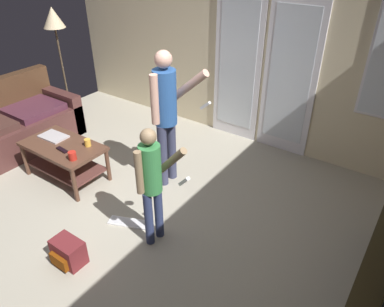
% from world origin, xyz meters
% --- Properties ---
extents(ground_plane, '(5.81, 4.68, 0.02)m').
position_xyz_m(ground_plane, '(0.00, 0.00, -0.01)').
color(ground_plane, '#A59F8C').
extents(wall_back_with_doors, '(5.81, 0.09, 2.92)m').
position_xyz_m(wall_back_with_doors, '(0.09, 2.31, 1.41)').
color(wall_back_with_doors, beige).
rests_on(wall_back_with_doors, ground_plane).
extents(leather_couch, '(0.86, 1.83, 0.92)m').
position_xyz_m(leather_couch, '(-2.24, 0.10, 0.31)').
color(leather_couch, '#4C2A27').
rests_on(leather_couch, ground_plane).
extents(coffee_table, '(1.01, 0.57, 0.47)m').
position_xyz_m(coffee_table, '(-1.03, 0.08, 0.34)').
color(coffee_table, brown).
rests_on(coffee_table, ground_plane).
extents(person_adult, '(0.60, 0.44, 1.62)m').
position_xyz_m(person_adult, '(0.05, 0.75, 0.97)').
color(person_adult, '#373A55').
rests_on(person_adult, ground_plane).
extents(person_child, '(0.45, 0.34, 1.24)m').
position_xyz_m(person_child, '(0.57, -0.12, 0.74)').
color(person_child, navy).
rests_on(person_child, ground_plane).
extents(floor_lamp, '(0.32, 0.32, 1.71)m').
position_xyz_m(floor_lamp, '(-2.53, 1.34, 1.46)').
color(floor_lamp, '#2A3330').
rests_on(floor_lamp, ground_plane).
extents(backpack, '(0.30, 0.23, 0.25)m').
position_xyz_m(backpack, '(0.10, -0.81, 0.12)').
color(backpack, maroon).
rests_on(backpack, ground_plane).
extents(loose_keyboard, '(0.46, 0.29, 0.02)m').
position_xyz_m(loose_keyboard, '(0.19, -0.11, 0.01)').
color(loose_keyboard, white).
rests_on(loose_keyboard, ground_plane).
extents(laptop_closed, '(0.35, 0.24, 0.02)m').
position_xyz_m(laptop_closed, '(-1.27, 0.14, 0.48)').
color(laptop_closed, '#BBB3B5').
rests_on(laptop_closed, coffee_table).
extents(cup_near_edge, '(0.07, 0.07, 0.09)m').
position_xyz_m(cup_near_edge, '(-0.75, 0.24, 0.51)').
color(cup_near_edge, gold).
rests_on(cup_near_edge, coffee_table).
extents(cup_by_laptop, '(0.09, 0.09, 0.10)m').
position_xyz_m(cup_by_laptop, '(-0.66, -0.06, 0.51)').
color(cup_by_laptop, red).
rests_on(cup_by_laptop, coffee_table).
extents(tv_remote_black, '(0.17, 0.06, 0.02)m').
position_xyz_m(tv_remote_black, '(-0.92, -0.01, 0.48)').
color(tv_remote_black, black).
rests_on(tv_remote_black, coffee_table).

